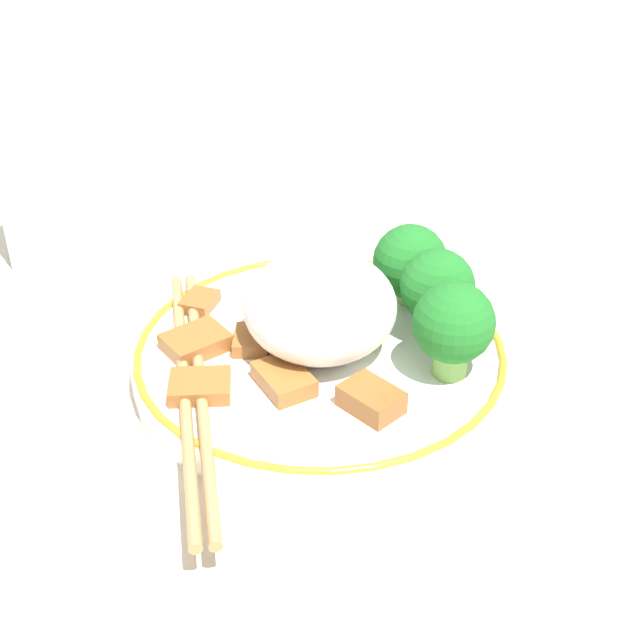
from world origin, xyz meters
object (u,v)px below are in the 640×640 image
broccoli_back_right (410,262)px  chopsticks (192,387)px  drinking_glass (54,189)px  broccoli_back_left (454,325)px  plate (320,357)px  broccoli_back_center (437,288)px

broccoli_back_right → chopsticks: broccoli_back_right is taller
drinking_glass → broccoli_back_left: bearing=-69.6°
broccoli_back_left → plate: bearing=123.9°
broccoli_back_left → broccoli_back_center: bearing=59.5°
plate → drinking_glass: bearing=106.0°
plate → chopsticks: size_ratio=1.02×
chopsticks → broccoli_back_left: bearing=-30.3°
broccoli_back_left → broccoli_back_center: size_ratio=1.02×
drinking_glass → broccoli_back_right: bearing=-57.2°
broccoli_back_right → broccoli_back_center: bearing=-108.6°
broccoli_back_left → chopsticks: (-0.13, 0.07, -0.03)m
broccoli_back_center → broccoli_back_right: broccoli_back_center is taller
broccoli_back_right → chopsticks: (-0.16, 0.00, -0.03)m
broccoli_back_center → broccoli_back_right: size_ratio=1.06×
broccoli_back_left → broccoli_back_right: bearing=65.4°
plate → broccoli_back_center: broccoli_back_center is taller
chopsticks → plate: bearing=-6.0°
chopsticks → drinking_glass: 0.22m
broccoli_back_left → drinking_glass: drinking_glass is taller
broccoli_back_left → broccoli_back_center: same height
broccoli_back_center → broccoli_back_right: (0.01, 0.04, -0.00)m
chopsticks → drinking_glass: drinking_glass is taller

